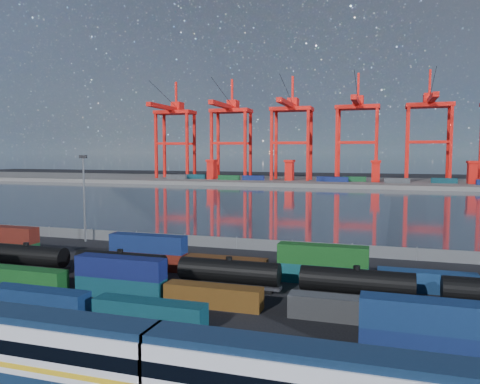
% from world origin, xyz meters
% --- Properties ---
extents(ground, '(700.00, 700.00, 0.00)m').
position_xyz_m(ground, '(0.00, 0.00, 0.00)').
color(ground, black).
rests_on(ground, ground).
extents(harbor_water, '(700.00, 700.00, 0.00)m').
position_xyz_m(harbor_water, '(0.00, 105.00, 0.01)').
color(harbor_water, '#2A313C').
rests_on(harbor_water, ground).
extents(far_quay, '(700.00, 70.00, 2.00)m').
position_xyz_m(far_quay, '(0.00, 210.00, 1.00)').
color(far_quay, '#514F4C').
rests_on(far_quay, ground).
extents(distant_mountains, '(2470.00, 1100.00, 520.00)m').
position_xyz_m(distant_mountains, '(63.02, 1600.00, 220.29)').
color(distant_mountains, '#1E2630').
rests_on(distant_mountains, ground).
extents(container_row_mid, '(139.86, 2.26, 4.82)m').
position_xyz_m(container_row_mid, '(-7.48, -2.48, 1.58)').
color(container_row_mid, '#46484C').
rests_on(container_row_mid, ground).
extents(container_row_north, '(141.45, 2.38, 5.06)m').
position_xyz_m(container_row_north, '(-7.03, 10.65, 2.11)').
color(container_row_north, navy).
rests_on(container_row_north, ground).
extents(tanker_string, '(90.85, 2.87, 4.10)m').
position_xyz_m(tanker_string, '(-1.18, 4.42, 2.06)').
color(tanker_string, black).
rests_on(tanker_string, ground).
extents(waterfront_fence, '(160.12, 0.12, 2.20)m').
position_xyz_m(waterfront_fence, '(-0.00, 28.00, 1.00)').
color(waterfront_fence, '#595B5E').
rests_on(waterfront_fence, ground).
extents(yard_light_mast, '(1.60, 0.40, 16.60)m').
position_xyz_m(yard_light_mast, '(-30.00, 26.00, 9.30)').
color(yard_light_mast, slate).
rests_on(yard_light_mast, ground).
extents(gantry_cranes, '(197.60, 43.39, 58.76)m').
position_xyz_m(gantry_cranes, '(-7.50, 203.44, 36.02)').
color(gantry_cranes, red).
rests_on(gantry_cranes, ground).
extents(quay_containers, '(172.58, 10.99, 2.60)m').
position_xyz_m(quay_containers, '(-11.00, 195.46, 3.30)').
color(quay_containers, navy).
rests_on(quay_containers, far_quay).
extents(straddle_carriers, '(140.00, 7.00, 11.10)m').
position_xyz_m(straddle_carriers, '(-2.50, 200.00, 7.82)').
color(straddle_carriers, red).
rests_on(straddle_carriers, far_quay).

